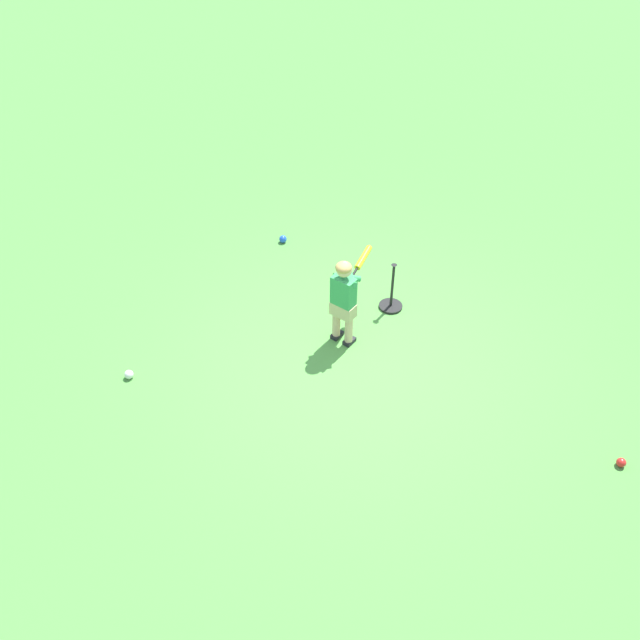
{
  "coord_description": "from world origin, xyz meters",
  "views": [
    {
      "loc": [
        -4.17,
        3.35,
        5.24
      ],
      "look_at": [
        0.44,
        0.25,
        0.45
      ],
      "focal_mm": 38.76,
      "sensor_mm": 36.0,
      "label": 1
    }
  ],
  "objects_px": {
    "play_ball_behind_batter": "(338,275)",
    "batting_tee": "(391,300)",
    "child_batter": "(345,294)",
    "play_ball_far_right": "(283,239)",
    "play_ball_midfield": "(621,462)",
    "play_ball_near_batter": "(129,374)"
  },
  "relations": [
    {
      "from": "play_ball_near_batter",
      "to": "batting_tee",
      "type": "relative_size",
      "value": 0.16
    },
    {
      "from": "play_ball_far_right",
      "to": "play_ball_behind_batter",
      "type": "height_order",
      "value": "play_ball_far_right"
    },
    {
      "from": "child_batter",
      "to": "play_ball_near_batter",
      "type": "height_order",
      "value": "child_batter"
    },
    {
      "from": "play_ball_behind_batter",
      "to": "batting_tee",
      "type": "height_order",
      "value": "batting_tee"
    },
    {
      "from": "play_ball_far_right",
      "to": "play_ball_near_batter",
      "type": "height_order",
      "value": "play_ball_far_right"
    },
    {
      "from": "play_ball_behind_batter",
      "to": "play_ball_near_batter",
      "type": "xyz_separation_m",
      "value": [
        -0.19,
        2.83,
        0.01
      ]
    },
    {
      "from": "play_ball_far_right",
      "to": "batting_tee",
      "type": "distance_m",
      "value": 1.91
    },
    {
      "from": "play_ball_near_batter",
      "to": "play_ball_midfield",
      "type": "bearing_deg",
      "value": -137.32
    },
    {
      "from": "play_ball_behind_batter",
      "to": "play_ball_near_batter",
      "type": "bearing_deg",
      "value": 93.94
    },
    {
      "from": "play_ball_midfield",
      "to": "play_ball_behind_batter",
      "type": "bearing_deg",
      "value": 7.85
    },
    {
      "from": "batting_tee",
      "to": "play_ball_midfield",
      "type": "bearing_deg",
      "value": -173.67
    },
    {
      "from": "child_batter",
      "to": "play_ball_midfield",
      "type": "relative_size",
      "value": 12.03
    },
    {
      "from": "play_ball_far_right",
      "to": "batting_tee",
      "type": "bearing_deg",
      "value": -169.53
    },
    {
      "from": "play_ball_behind_batter",
      "to": "play_ball_near_batter",
      "type": "distance_m",
      "value": 2.84
    },
    {
      "from": "child_batter",
      "to": "play_ball_far_right",
      "type": "distance_m",
      "value": 2.15
    },
    {
      "from": "child_batter",
      "to": "play_ball_far_right",
      "type": "bearing_deg",
      "value": -12.42
    },
    {
      "from": "play_ball_far_right",
      "to": "play_ball_near_batter",
      "type": "distance_m",
      "value": 2.96
    },
    {
      "from": "play_ball_far_right",
      "to": "play_ball_near_batter",
      "type": "bearing_deg",
      "value": 115.0
    },
    {
      "from": "play_ball_midfield",
      "to": "play_ball_near_batter",
      "type": "bearing_deg",
      "value": 42.68
    },
    {
      "from": "child_batter",
      "to": "batting_tee",
      "type": "bearing_deg",
      "value": -79.59
    },
    {
      "from": "play_ball_far_right",
      "to": "play_ball_behind_batter",
      "type": "bearing_deg",
      "value": -171.81
    },
    {
      "from": "play_ball_far_right",
      "to": "batting_tee",
      "type": "height_order",
      "value": "batting_tee"
    }
  ]
}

